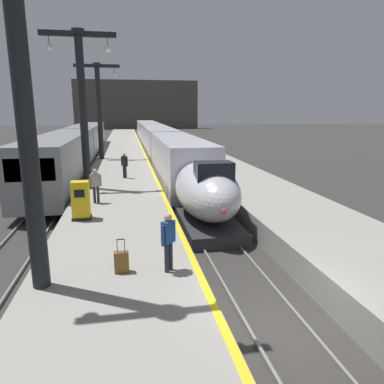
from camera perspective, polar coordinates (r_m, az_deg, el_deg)
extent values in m
plane|color=#33302D|center=(10.14, 13.17, -20.23)|extent=(260.00, 260.00, 0.00)
cube|color=gray|center=(32.85, -11.03, 3.96)|extent=(4.80, 110.00, 1.05)
cube|color=gray|center=(33.73, 2.90, 4.41)|extent=(4.80, 110.00, 1.05)
cube|color=yellow|center=(32.83, -7.07, 5.03)|extent=(0.20, 107.80, 0.01)
cube|color=slate|center=(35.75, -5.66, 4.09)|extent=(0.08, 110.00, 0.12)
cube|color=slate|center=(35.90, -3.27, 4.17)|extent=(0.08, 110.00, 0.12)
cube|color=slate|center=(36.02, -18.63, 3.54)|extent=(0.08, 110.00, 0.12)
cube|color=slate|center=(35.83, -16.25, 3.66)|extent=(0.08, 110.00, 0.12)
ellipsoid|color=silver|center=(16.86, 2.27, 0.37)|extent=(2.78, 6.44, 2.56)
cube|color=#28282D|center=(16.97, 2.46, -5.00)|extent=(2.46, 5.48, 0.55)
cube|color=black|center=(15.27, 3.49, 3.12)|extent=(1.59, 1.00, 0.90)
sphere|color=#F24C4C|center=(13.94, 5.08, -2.99)|extent=(0.28, 0.28, 0.28)
cube|color=silver|center=(25.48, -2.12, 5.18)|extent=(2.90, 14.00, 3.05)
cube|color=black|center=(25.25, -5.34, 6.33)|extent=(0.04, 11.90, 0.80)
cube|color=black|center=(25.66, 1.03, 6.48)|extent=(0.04, 11.90, 0.80)
cube|color=silver|center=(25.68, -2.10, 2.37)|extent=(2.92, 13.30, 0.24)
cube|color=black|center=(21.47, -0.36, -1.14)|extent=(2.03, 2.20, 0.56)
cube|color=black|center=(30.15, -3.32, 2.92)|extent=(2.03, 2.20, 0.56)
cube|color=silver|center=(41.89, -5.43, 8.15)|extent=(2.90, 18.00, 3.05)
cube|color=black|center=(41.75, -7.41, 8.85)|extent=(0.04, 15.84, 0.80)
cube|color=black|center=(42.00, -3.49, 8.95)|extent=(0.04, 15.84, 0.80)
cube|color=black|center=(36.04, -4.51, 4.54)|extent=(2.03, 2.20, 0.56)
cube|color=black|center=(48.13, -6.03, 6.60)|extent=(2.03, 2.20, 0.56)
cube|color=silver|center=(60.40, -7.01, 9.55)|extent=(2.90, 18.00, 3.05)
cube|color=black|center=(60.30, -8.39, 10.02)|extent=(0.04, 15.84, 0.80)
cube|color=black|center=(60.47, -5.66, 10.10)|extent=(0.04, 15.84, 0.80)
cube|color=black|center=(54.44, -6.56, 7.31)|extent=(2.03, 2.20, 0.56)
cube|color=black|center=(66.62, -7.30, 8.29)|extent=(2.03, 2.20, 0.56)
cube|color=gray|center=(27.20, -19.85, 5.08)|extent=(2.85, 18.00, 3.30)
cube|color=black|center=(18.42, -24.36, 3.20)|extent=(2.28, 0.08, 1.10)
cube|color=black|center=(27.41, -22.82, 5.95)|extent=(0.04, 15.30, 0.90)
cube|color=black|center=(26.95, -16.99, 6.29)|extent=(0.04, 15.30, 0.90)
cube|color=black|center=(21.96, -21.83, -1.82)|extent=(2.00, 2.00, 0.52)
cube|color=black|center=(33.10, -18.04, 3.16)|extent=(2.00, 2.00, 0.52)
cube|color=gray|center=(45.56, -16.15, 8.18)|extent=(2.85, 18.00, 3.30)
cylinder|color=black|center=(9.36, -25.34, 14.48)|extent=(0.44, 0.44, 9.77)
cylinder|color=black|center=(21.31, -16.90, 12.02)|extent=(0.44, 0.44, 8.63)
cylinder|color=black|center=(21.69, -17.67, 23.07)|extent=(0.68, 0.68, 0.30)
cube|color=black|center=(21.67, -17.65, 22.81)|extent=(4.00, 0.24, 0.28)
cylinder|color=black|center=(21.82, -21.78, 21.51)|extent=(0.03, 0.03, 0.60)
sphere|color=#EFEACC|center=(21.77, -21.70, 20.60)|extent=(0.36, 0.36, 0.36)
cylinder|color=black|center=(21.50, -13.30, 22.18)|extent=(0.03, 0.03, 0.60)
sphere|color=#EFEACC|center=(21.45, -13.25, 21.26)|extent=(0.36, 0.36, 0.36)
cylinder|color=black|center=(34.48, -14.49, 12.18)|extent=(0.44, 0.44, 8.51)
cylinder|color=black|center=(34.70, -14.89, 18.96)|extent=(0.68, 0.68, 0.30)
cube|color=black|center=(34.69, -14.88, 18.80)|extent=(4.00, 0.24, 0.28)
cylinder|color=black|center=(34.78, -17.44, 18.05)|extent=(0.03, 0.03, 0.60)
sphere|color=#EFEACC|center=(34.75, -17.40, 17.47)|extent=(0.36, 0.36, 0.36)
cylinder|color=black|center=(34.58, -12.24, 18.36)|extent=(0.03, 0.03, 0.60)
sphere|color=#EFEACC|center=(34.55, -12.21, 17.79)|extent=(0.36, 0.36, 0.36)
cylinder|color=#23232D|center=(10.29, -3.44, -10.06)|extent=(0.13, 0.13, 0.85)
cylinder|color=#23232D|center=(10.17, -4.04, -10.36)|extent=(0.13, 0.13, 0.85)
cube|color=#1E478C|center=(9.96, -3.80, -6.32)|extent=(0.42, 0.43, 0.62)
cylinder|color=#1E478C|center=(10.16, -2.96, -6.22)|extent=(0.09, 0.09, 0.58)
cylinder|color=#1E478C|center=(9.80, -4.66, -6.97)|extent=(0.09, 0.09, 0.58)
sphere|color=tan|center=(9.83, -3.84, -4.01)|extent=(0.22, 0.22, 0.22)
cylinder|color=#23232D|center=(24.24, -10.47, 3.15)|extent=(0.13, 0.13, 0.85)
cylinder|color=#23232D|center=(24.36, -10.76, 3.18)|extent=(0.13, 0.13, 0.85)
cube|color=black|center=(24.19, -10.69, 4.88)|extent=(0.43, 0.42, 0.62)
cylinder|color=black|center=(24.03, -10.27, 4.73)|extent=(0.09, 0.09, 0.58)
cylinder|color=black|center=(24.37, -11.09, 4.80)|extent=(0.09, 0.09, 0.58)
sphere|color=tan|center=(24.14, -10.73, 5.87)|extent=(0.22, 0.22, 0.22)
cylinder|color=#23232D|center=(18.06, -14.68, -0.36)|extent=(0.13, 0.13, 0.85)
cylinder|color=#23232D|center=(18.05, -15.21, -0.41)|extent=(0.13, 0.13, 0.85)
cube|color=gray|center=(17.91, -15.08, 1.90)|extent=(0.41, 0.29, 0.62)
cylinder|color=gray|center=(17.94, -14.31, 1.81)|extent=(0.09, 0.09, 0.58)
cylinder|color=gray|center=(17.89, -15.83, 1.69)|extent=(0.09, 0.09, 0.58)
sphere|color=tan|center=(17.84, -15.16, 3.23)|extent=(0.22, 0.22, 0.22)
cube|color=brown|center=(10.37, -11.11, -10.86)|extent=(0.40, 0.22, 0.60)
cylinder|color=#262628|center=(10.19, -11.80, -8.40)|extent=(0.02, 0.02, 0.36)
cylinder|color=#262628|center=(10.18, -10.66, -8.36)|extent=(0.02, 0.02, 0.36)
cube|color=#262628|center=(10.12, -11.28, -7.38)|extent=(0.22, 0.03, 0.02)
cube|color=yellow|center=(15.48, -17.24, -1.28)|extent=(0.70, 0.56, 1.60)
cube|color=black|center=(15.12, -17.45, -0.26)|extent=(0.40, 0.02, 0.32)
cube|color=black|center=(15.67, -17.06, -3.91)|extent=(0.76, 0.62, 0.12)
cube|color=#4C4742|center=(109.79, -8.72, 13.52)|extent=(36.00, 2.00, 14.00)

